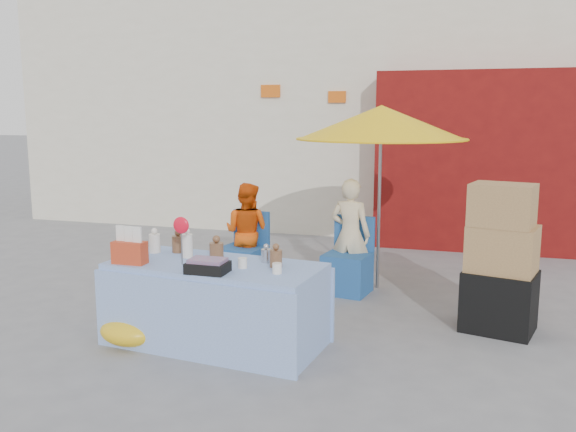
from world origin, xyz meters
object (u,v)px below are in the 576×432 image
(chair_left, at_px, (243,263))
(vendor_beige, at_px, (350,235))
(market_table, at_px, (215,303))
(box_stack, at_px, (501,264))
(chair_right, at_px, (348,270))
(vendor_orange, at_px, (247,232))
(umbrella, at_px, (381,123))

(chair_left, xyz_separation_m, vendor_beige, (1.25, 0.13, 0.39))
(market_table, height_order, box_stack, box_stack)
(chair_right, bearing_deg, box_stack, -17.55)
(market_table, xyz_separation_m, chair_left, (-0.43, 1.85, -0.12))
(vendor_orange, distance_m, vendor_beige, 1.25)
(vendor_beige, bearing_deg, box_stack, 158.74)
(chair_left, bearing_deg, umbrella, 19.74)
(market_table, bearing_deg, chair_right, 72.68)
(market_table, distance_m, vendor_beige, 2.16)
(vendor_orange, bearing_deg, umbrella, -165.15)
(market_table, distance_m, vendor_orange, 2.04)
(box_stack, bearing_deg, vendor_beige, 149.42)
(market_table, relative_size, umbrella, 0.94)
(chair_right, relative_size, vendor_orange, 0.71)
(chair_left, distance_m, umbrella, 2.27)
(market_table, distance_m, umbrella, 2.84)
(market_table, xyz_separation_m, box_stack, (2.39, 1.05, 0.26))
(vendor_beige, relative_size, umbrella, 0.61)
(box_stack, bearing_deg, market_table, -156.40)
(chair_left, bearing_deg, vendor_orange, 100.41)
(chair_left, bearing_deg, vendor_beige, 15.47)
(box_stack, bearing_deg, umbrella, 139.75)
(umbrella, bearing_deg, chair_left, -169.59)
(chair_left, xyz_separation_m, box_stack, (2.83, -0.80, 0.38))
(chair_right, xyz_separation_m, umbrella, (0.30, 0.28, 1.64))
(umbrella, distance_m, box_stack, 2.10)
(market_table, height_order, vendor_beige, vendor_beige)
(market_table, bearing_deg, vendor_beige, 74.19)
(market_table, xyz_separation_m, vendor_orange, (-0.44, 1.98, 0.22))
(chair_right, xyz_separation_m, vendor_beige, (-0.00, 0.13, 0.39))
(market_table, xyz_separation_m, umbrella, (1.11, 2.13, 1.52))
(umbrella, bearing_deg, market_table, -117.61)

